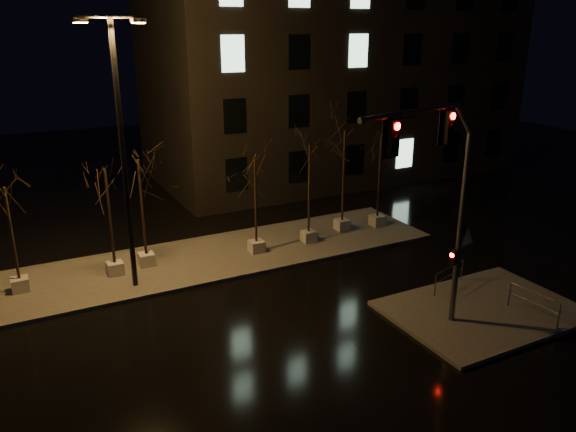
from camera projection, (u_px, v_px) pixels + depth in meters
ground at (263, 317)px, 20.73m from camera, size 90.00×90.00×0.00m
median at (207, 258)px, 25.74m from camera, size 22.00×5.00×0.15m
sidewalk_corner at (483, 310)px, 21.05m from camera, size 7.00×5.00×0.15m
building at (333, 66)px, 39.56m from camera, size 25.00×12.00×15.00m
tree_0 at (8, 211)px, 21.37m from camera, size 1.80×1.80×4.42m
tree_1 at (107, 193)px, 22.78m from camera, size 1.80×1.80×4.74m
tree_2 at (140, 184)px, 23.65m from camera, size 1.80×1.80×4.91m
tree_3 at (255, 181)px, 25.19m from camera, size 1.80×1.80×4.51m
tree_4 at (309, 167)px, 26.34m from camera, size 1.80×1.80×4.94m
tree_5 at (344, 154)px, 27.87m from camera, size 1.80×1.80×5.30m
tree_6 at (381, 155)px, 28.56m from camera, size 1.80×1.80×5.05m
traffic_signal_mast at (444, 189)px, 17.79m from camera, size 6.25×1.66×7.83m
streetlight_main at (122, 140)px, 21.02m from camera, size 2.60×0.65×10.39m
guard_rail_a at (449, 274)px, 22.53m from camera, size 2.04×0.68×0.92m
guard_rail_b at (534, 301)px, 20.26m from camera, size 0.23×2.06×0.98m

